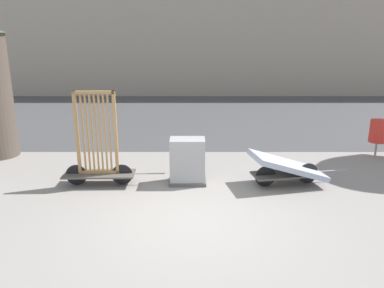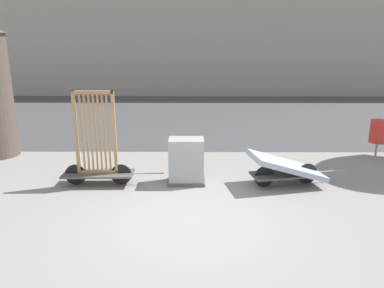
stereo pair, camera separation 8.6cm
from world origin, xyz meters
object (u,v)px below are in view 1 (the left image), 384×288
at_px(bike_cart_with_mattress, 286,167).
at_px(trash_bin, 377,131).
at_px(utility_cabinet, 186,163).
at_px(bike_cart_with_bedframe, 97,155).

xyz_separation_m(bike_cart_with_mattress, trash_bin, (3.08, 2.20, 0.30)).
bearing_deg(utility_cabinet, bike_cart_with_mattress, -3.00).
bearing_deg(bike_cart_with_bedframe, trash_bin, 15.35).
bearing_deg(bike_cart_with_mattress, trash_bin, 24.52).
distance_m(bike_cart_with_bedframe, trash_bin, 7.70).
xyz_separation_m(bike_cart_with_bedframe, bike_cart_with_mattress, (4.29, 0.00, -0.30)).
distance_m(bike_cart_with_bedframe, utility_cabinet, 2.03).
bearing_deg(utility_cabinet, bike_cart_with_bedframe, -176.58).
relative_size(bike_cart_with_mattress, utility_cabinet, 2.24).
height_order(bike_cart_with_mattress, utility_cabinet, utility_cabinet).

